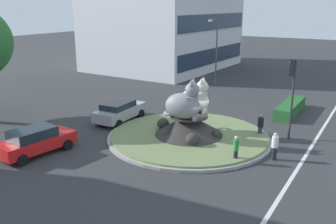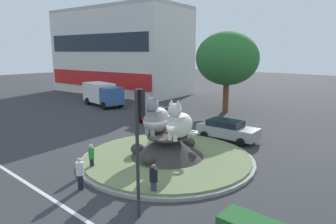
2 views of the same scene
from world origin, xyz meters
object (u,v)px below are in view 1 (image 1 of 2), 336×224
pedestrian_green_shirt (236,148)px  hatchback_near_shophouse (120,111)px  pedestrian_black_shirt (260,126)px  cat_statue_grey (185,104)px  cat_statue_white (196,99)px  traffic_light_mast (292,84)px  sedan_on_far_lane (36,141)px  streetlight_arm (216,47)px  pedestrian_white_shirt (275,146)px

pedestrian_green_shirt → hatchback_near_shophouse: size_ratio=0.34×
pedestrian_black_shirt → pedestrian_green_shirt: size_ratio=0.99×
cat_statue_grey → cat_statue_white: (1.73, 0.12, -0.08)m
pedestrian_black_shirt → pedestrian_green_shirt: pedestrian_green_shirt is taller
cat_statue_white → traffic_light_mast: size_ratio=0.48×
cat_statue_grey → pedestrian_green_shirt: (-1.25, -3.94, -1.70)m
sedan_on_far_lane → hatchback_near_shophouse: size_ratio=1.01×
sedan_on_far_lane → streetlight_arm: bearing=4.7°
cat_statue_grey → sedan_on_far_lane: (-6.14, 6.52, -1.71)m
pedestrian_white_shirt → hatchback_near_shophouse: size_ratio=0.35×
cat_statue_grey → pedestrian_black_shirt: bearing=29.8°
pedestrian_black_shirt → pedestrian_white_shirt: bearing=123.0°
traffic_light_mast → pedestrian_black_shirt: traffic_light_mast is taller
traffic_light_mast → pedestrian_white_shirt: (-3.93, -0.26, -2.79)m
pedestrian_black_shirt → traffic_light_mast: bearing=-151.5°
cat_statue_white → pedestrian_white_shirt: (-1.46, -5.78, -1.63)m
cat_statue_grey → streetlight_arm: (16.69, 5.43, 1.58)m
pedestrian_green_shirt → hatchback_near_shophouse: pedestrian_green_shirt is taller
cat_statue_grey → sedan_on_far_lane: size_ratio=0.58×
traffic_light_mast → hatchback_near_shophouse: (-2.77, 11.71, -2.81)m
streetlight_arm → pedestrian_green_shirt: streetlight_arm is taller
streetlight_arm → cat_statue_grey: bearing=18.7°
pedestrian_white_shirt → cat_statue_grey: bearing=-5.1°
cat_statue_grey → pedestrian_white_shirt: (0.28, -5.66, -1.70)m
pedestrian_green_shirt → cat_statue_grey: bearing=107.4°
traffic_light_mast → streetlight_arm: bearing=-59.2°
streetlight_arm → traffic_light_mast: bearing=41.7°
cat_statue_white → pedestrian_white_shirt: bearing=-21.3°
pedestrian_black_shirt → sedan_on_far_lane: sedan_on_far_lane is taller
traffic_light_mast → hatchback_near_shophouse: bearing=3.2°
cat_statue_white → traffic_light_mast: traffic_light_mast is taller
cat_statue_grey → pedestrian_white_shirt: size_ratio=1.68×
cat_statue_white → cat_statue_grey: bearing=-93.3°
cat_statue_grey → streetlight_arm: 17.62m
pedestrian_white_shirt → hatchback_near_shophouse: bearing=-13.4°
sedan_on_far_lane → hatchback_near_shophouse: 7.58m
cat_statue_white → sedan_on_far_lane: 10.27m
hatchback_near_shophouse → pedestrian_white_shirt: bearing=-98.4°
hatchback_near_shophouse → cat_statue_white: bearing=-90.1°
traffic_light_mast → pedestrian_white_shirt: size_ratio=3.23×
cat_statue_grey → traffic_light_mast: bearing=25.6°
sedan_on_far_lane → pedestrian_black_shirt: bearing=-39.7°
cat_statue_white → pedestrian_white_shirt: cat_statue_white is taller
pedestrian_white_shirt → pedestrian_green_shirt: size_ratio=1.02×
cat_statue_grey → pedestrian_black_shirt: size_ratio=1.73×
pedestrian_green_shirt → sedan_on_far_lane: (-4.89, 10.46, -0.00)m
sedan_on_far_lane → pedestrian_green_shirt: bearing=-57.5°
pedestrian_black_shirt → streetlight_arm: bearing=-52.1°
cat_statue_white → streetlight_arm: (14.96, 5.32, 1.66)m
traffic_light_mast → hatchback_near_shophouse: traffic_light_mast is taller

